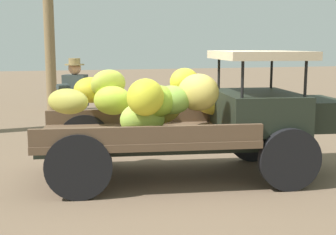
{
  "coord_description": "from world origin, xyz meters",
  "views": [
    {
      "loc": [
        -2.06,
        -6.23,
        1.95
      ],
      "look_at": [
        -0.23,
        -0.01,
        0.91
      ],
      "focal_mm": 48.14,
      "sensor_mm": 36.0,
      "label": 1
    }
  ],
  "objects": [
    {
      "name": "ground_plane",
      "position": [
        0.0,
        0.0,
        0.0
      ],
      "size": [
        60.0,
        60.0,
        0.0
      ],
      "primitive_type": "plane",
      "color": "#775F49"
    },
    {
      "name": "truck",
      "position": [
        0.21,
        -0.07,
        0.95
      ],
      "size": [
        4.61,
        2.34,
        1.87
      ],
      "rotation": [
        0.0,
        0.0,
        -0.15
      ],
      "color": "black",
      "rests_on": "ground"
    },
    {
      "name": "farmer",
      "position": [
        -1.4,
        1.78,
        0.99
      ],
      "size": [
        0.57,
        0.53,
        1.73
      ],
      "rotation": [
        0.0,
        0.0,
        -2.01
      ],
      "color": "#C1AFA5",
      "rests_on": "ground"
    }
  ]
}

